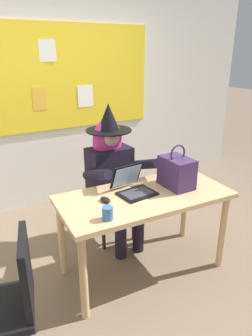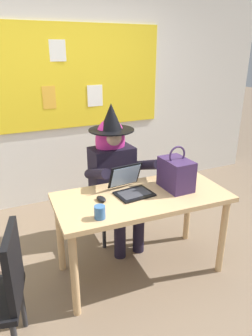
{
  "view_description": "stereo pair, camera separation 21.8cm",
  "coord_description": "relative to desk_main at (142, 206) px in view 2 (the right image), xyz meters",
  "views": [
    {
      "loc": [
        -1.19,
        -1.89,
        1.86
      ],
      "look_at": [
        0.1,
        0.31,
        0.88
      ],
      "focal_mm": 32.9,
      "sensor_mm": 36.0,
      "label": 1
    },
    {
      "loc": [
        -1.0,
        -1.99,
        1.86
      ],
      "look_at": [
        0.1,
        0.31,
        0.88
      ],
      "focal_mm": 32.9,
      "sensor_mm": 36.0,
      "label": 2
    }
  ],
  "objects": [
    {
      "name": "laptop",
      "position": [
        -0.06,
        0.09,
        0.15
      ],
      "size": [
        0.31,
        0.33,
        0.22
      ],
      "rotation": [
        0.0,
        0.0,
        0.08
      ],
      "color": "black",
      "rests_on": "desk_main"
    },
    {
      "name": "computer_mouse",
      "position": [
        -0.34,
        0.05,
        0.12
      ],
      "size": [
        0.08,
        0.11,
        0.03
      ],
      "primitive_type": "ellipsoid",
      "rotation": [
        0.0,
        0.0,
        0.18
      ],
      "color": "black",
      "rests_on": "desk_main"
    },
    {
      "name": "chair_at_desk",
      "position": [
        0.01,
        0.69,
        -0.14
      ],
      "size": [
        0.43,
        0.43,
        0.9
      ],
      "rotation": [
        0.0,
        0.0,
        -1.6
      ],
      "color": "#4C1E19",
      "rests_on": "ground"
    },
    {
      "name": "person_costumed",
      "position": [
        0.01,
        0.57,
        0.14
      ],
      "size": [
        0.6,
        0.69,
        1.4
      ],
      "rotation": [
        0.0,
        0.0,
        -1.55
      ],
      "color": "black",
      "rests_on": "ground"
    },
    {
      "name": "coffee_mug",
      "position": [
        -0.44,
        -0.2,
        0.15
      ],
      "size": [
        0.08,
        0.08,
        0.09
      ],
      "primitive_type": "cylinder",
      "color": "#336099",
      "rests_on": "desk_main"
    },
    {
      "name": "ground_plane",
      "position": [
        -0.1,
        -0.0,
        -0.65
      ],
      "size": [
        24.0,
        24.0,
        0.0
      ],
      "primitive_type": "plane",
      "color": "#75604C"
    },
    {
      "name": "handbag",
      "position": [
        0.32,
        -0.0,
        0.23
      ],
      "size": [
        0.2,
        0.3,
        0.38
      ],
      "rotation": [
        0.0,
        0.0,
        0.27
      ],
      "color": "#38234C",
      "rests_on": "desk_main"
    },
    {
      "name": "wall_back_bulletin",
      "position": [
        -0.09,
        1.76,
        0.85
      ],
      "size": [
        5.75,
        1.94,
        2.97
      ],
      "color": "silver",
      "rests_on": "ground"
    },
    {
      "name": "desk_main",
      "position": [
        0.0,
        0.0,
        0.0
      ],
      "size": [
        1.45,
        0.75,
        0.75
      ],
      "rotation": [
        0.0,
        0.0,
        -0.06
      ],
      "color": "tan",
      "rests_on": "ground"
    }
  ]
}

